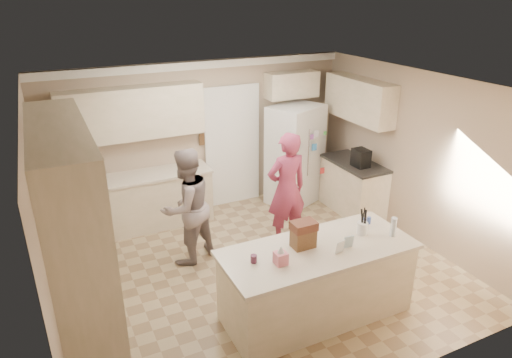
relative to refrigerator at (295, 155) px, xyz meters
name	(u,v)px	position (x,y,z in m)	size (l,w,h in m)	color
floor	(260,271)	(-1.58, -1.81, -0.91)	(5.20, 4.60, 0.02)	tan
ceiling	(261,85)	(-1.58, -1.81, 1.71)	(5.20, 4.60, 0.02)	white
wall_back	(201,138)	(-1.58, 0.50, 0.40)	(5.20, 0.02, 2.60)	tan
wall_front	(377,281)	(-1.58, -4.12, 0.40)	(5.20, 0.02, 2.60)	tan
wall_left	(42,229)	(-4.19, -1.81, 0.40)	(0.02, 4.60, 2.60)	tan
wall_right	(414,156)	(1.03, -1.81, 0.40)	(0.02, 4.60, 2.60)	tan
crown_back	(199,65)	(-1.58, 0.45, 1.63)	(5.20, 0.08, 0.12)	white
pantry_bank	(73,225)	(-3.88, -1.61, 0.28)	(0.60, 2.60, 2.35)	beige
back_base_cab	(143,202)	(-2.73, 0.19, -0.46)	(2.20, 0.60, 0.88)	beige
back_countertop	(141,177)	(-2.73, 0.18, 0.00)	(2.24, 0.63, 0.04)	beige
back_upper_cab	(133,113)	(-2.73, 0.31, 1.00)	(2.20, 0.35, 0.80)	beige
doorway_opening	(232,147)	(-1.03, 0.47, 0.15)	(0.90, 0.06, 2.10)	black
doorway_casing	(233,148)	(-1.03, 0.43, 0.15)	(1.02, 0.03, 2.22)	white
wall_frame_upper	(203,124)	(-1.56, 0.46, 0.65)	(0.15, 0.02, 0.20)	brown
wall_frame_lower	(203,139)	(-1.56, 0.46, 0.38)	(0.15, 0.02, 0.20)	brown
refrigerator	(295,155)	(0.00, 0.00, 0.00)	(0.90, 0.70, 1.80)	white
fridge_seam	(305,161)	(0.00, -0.35, 0.00)	(0.01, 0.02, 1.78)	gray
fridge_dispenser	(295,149)	(-0.22, -0.37, 0.25)	(0.22, 0.03, 0.35)	black
fridge_handle_l	(303,154)	(-0.05, -0.37, 0.15)	(0.02, 0.02, 0.85)	silver
fridge_handle_r	(308,153)	(0.05, -0.37, 0.15)	(0.02, 0.02, 0.85)	silver
over_fridge_cab	(292,85)	(0.07, 0.31, 1.20)	(0.95, 0.35, 0.45)	beige
right_base_cab	(353,188)	(0.72, -0.81, -0.46)	(0.60, 1.20, 0.88)	beige
right_countertop	(355,163)	(0.71, -0.81, 0.00)	(0.63, 1.24, 0.04)	#2D2B28
right_upper_cab	(359,100)	(0.85, -0.61, 1.05)	(0.35, 1.50, 0.70)	beige
coffee_maker	(361,158)	(0.67, -1.01, 0.17)	(0.22, 0.28, 0.30)	black
island_base	(316,283)	(-1.38, -2.91, -0.46)	(2.20, 0.90, 0.88)	beige
island_top	(318,250)	(-1.38, -2.91, 0.00)	(2.28, 0.96, 0.05)	beige
utensil_crock	(362,228)	(-0.73, -2.86, 0.10)	(0.13, 0.13, 0.15)	white
tissue_box	(281,258)	(-1.93, -3.01, 0.10)	(0.13, 0.13, 0.14)	#E07286
tissue_plume	(281,249)	(-1.93, -3.01, 0.20)	(0.08, 0.08, 0.08)	white
dollhouse_body	(303,238)	(-1.53, -2.81, 0.14)	(0.26, 0.18, 0.22)	brown
dollhouse_roof	(304,226)	(-1.53, -2.81, 0.30)	(0.28, 0.20, 0.10)	#592D1E
jam_jar	(254,259)	(-2.18, -2.86, 0.07)	(0.07, 0.07, 0.09)	#59263F
greeting_card_a	(340,247)	(-1.23, -3.11, 0.11)	(0.12, 0.01, 0.16)	white
greeting_card_b	(348,242)	(-1.08, -3.06, 0.11)	(0.12, 0.01, 0.16)	silver
water_bottle	(393,227)	(-0.43, -3.06, 0.14)	(0.07, 0.07, 0.24)	silver
shaker_salt	(364,221)	(-0.56, -2.69, 0.07)	(0.05, 0.05, 0.09)	#3D57A6
shaker_pepper	(369,220)	(-0.49, -2.69, 0.07)	(0.05, 0.05, 0.09)	#3D57A6
teen_boy	(187,207)	(-2.37, -1.09, -0.05)	(0.83, 0.64, 1.70)	gray
teen_girl	(287,189)	(-0.86, -1.24, -0.01)	(0.65, 0.43, 1.78)	#A53948
fridge_magnets	(305,161)	(0.00, -0.36, 0.00)	(0.76, 0.02, 1.44)	tan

